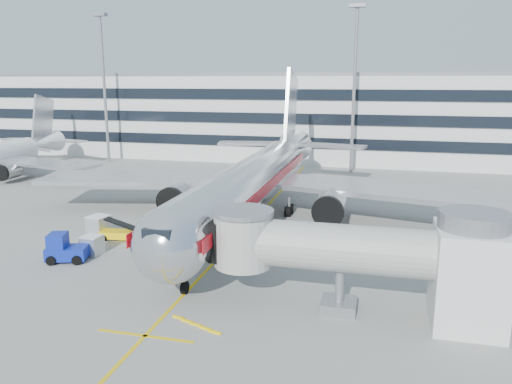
% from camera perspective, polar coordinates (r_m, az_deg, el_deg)
% --- Properties ---
extents(ground, '(180.00, 180.00, 0.00)m').
position_cam_1_polar(ground, '(42.32, -4.02, -7.20)').
color(ground, gray).
rests_on(ground, ground).
extents(lead_in_line, '(0.25, 70.00, 0.01)m').
position_cam_1_polar(lead_in_line, '(51.44, -0.54, -3.54)').
color(lead_in_line, gold).
rests_on(lead_in_line, ground).
extents(stop_bar, '(6.00, 0.25, 0.01)m').
position_cam_1_polar(stop_bar, '(30.49, -12.56, -15.75)').
color(stop_bar, gold).
rests_on(stop_bar, ground).
extents(main_jet, '(50.95, 48.70, 16.06)m').
position_cam_1_polar(main_jet, '(52.06, -0.07, 1.45)').
color(main_jet, silver).
rests_on(main_jet, ground).
extents(jet_bridge, '(17.80, 4.50, 7.00)m').
position_cam_1_polar(jet_bridge, '(31.56, 12.72, -7.07)').
color(jet_bridge, silver).
rests_on(jet_bridge, ground).
extents(terminal, '(150.00, 24.25, 15.60)m').
position_cam_1_polar(terminal, '(96.76, 6.79, 8.70)').
color(terminal, silver).
rests_on(terminal, ground).
extents(light_mast_west, '(2.40, 1.20, 25.45)m').
position_cam_1_polar(light_mast_west, '(92.89, -17.01, 12.45)').
color(light_mast_west, gray).
rests_on(light_mast_west, ground).
extents(light_mast_centre, '(2.40, 1.20, 25.45)m').
position_cam_1_polar(light_mast_centre, '(79.89, 11.20, 12.81)').
color(light_mast_centre, gray).
rests_on(light_mast_centre, ground).
extents(belt_loader, '(4.31, 1.84, 2.03)m').
position_cam_1_polar(belt_loader, '(47.58, -15.00, -4.62)').
color(belt_loader, yellow).
rests_on(belt_loader, ground).
extents(baggage_tug, '(3.52, 2.75, 2.35)m').
position_cam_1_polar(baggage_tug, '(43.36, -21.08, -6.13)').
color(baggage_tug, '#0E229A').
rests_on(baggage_tug, ground).
extents(cargo_container_left, '(2.12, 2.12, 1.89)m').
position_cam_1_polar(cargo_container_left, '(49.45, -17.51, -3.67)').
color(cargo_container_left, silver).
rests_on(cargo_container_left, ground).
extents(cargo_container_right, '(1.81, 1.81, 1.65)m').
position_cam_1_polar(cargo_container_right, '(50.13, -17.46, -3.59)').
color(cargo_container_right, silver).
rests_on(cargo_container_right, ground).
extents(cargo_container_front, '(1.59, 1.59, 1.61)m').
position_cam_1_polar(cargo_container_front, '(44.35, -18.23, -5.79)').
color(cargo_container_front, silver).
rests_on(cargo_container_front, ground).
extents(ramp_worker, '(0.81, 0.73, 1.85)m').
position_cam_1_polar(ramp_worker, '(44.69, -12.99, -5.17)').
color(ramp_worker, '#B0FD1A').
rests_on(ramp_worker, ground).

